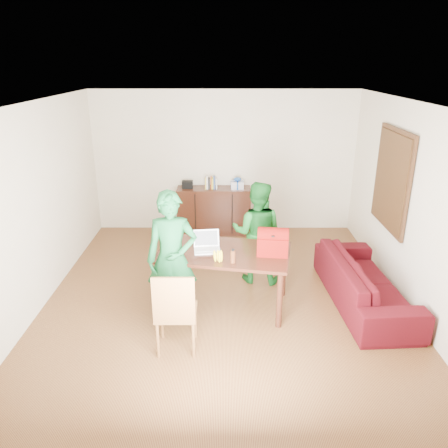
{
  "coord_description": "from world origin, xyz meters",
  "views": [
    {
      "loc": [
        0.01,
        -5.51,
        3.2
      ],
      "look_at": [
        -0.0,
        -0.01,
        1.12
      ],
      "focal_mm": 35.0,
      "sensor_mm": 36.0,
      "label": 1
    }
  ],
  "objects_px": {
    "chair": "(177,326)",
    "laptop": "(207,248)",
    "red_bag": "(273,244)",
    "table": "(224,258)",
    "sofa": "(365,282)",
    "person_far": "(257,232)",
    "bottle": "(233,256)",
    "person_near": "(172,259)"
  },
  "relations": [
    {
      "from": "chair",
      "to": "laptop",
      "type": "height_order",
      "value": "laptop"
    },
    {
      "from": "laptop",
      "to": "red_bag",
      "type": "distance_m",
      "value": 0.87
    },
    {
      "from": "table",
      "to": "laptop",
      "type": "distance_m",
      "value": 0.27
    },
    {
      "from": "chair",
      "to": "sofa",
      "type": "xyz_separation_m",
      "value": [
        2.5,
        1.05,
        0.02
      ]
    },
    {
      "from": "person_far",
      "to": "bottle",
      "type": "height_order",
      "value": "person_far"
    },
    {
      "from": "table",
      "to": "chair",
      "type": "xyz_separation_m",
      "value": [
        -0.55,
        -0.99,
        -0.41
      ]
    },
    {
      "from": "person_far",
      "to": "sofa",
      "type": "bearing_deg",
      "value": 167.03
    },
    {
      "from": "chair",
      "to": "red_bag",
      "type": "distance_m",
      "value": 1.61
    },
    {
      "from": "person_near",
      "to": "table",
      "type": "bearing_deg",
      "value": 26.83
    },
    {
      "from": "person_near",
      "to": "laptop",
      "type": "xyz_separation_m",
      "value": [
        0.42,
        0.37,
        -0.02
      ]
    },
    {
      "from": "sofa",
      "to": "laptop",
      "type": "bearing_deg",
      "value": 88.34
    },
    {
      "from": "bottle",
      "to": "sofa",
      "type": "xyz_separation_m",
      "value": [
        1.84,
        0.42,
        -0.58
      ]
    },
    {
      "from": "laptop",
      "to": "person_far",
      "type": "bearing_deg",
      "value": 39.96
    },
    {
      "from": "red_bag",
      "to": "person_far",
      "type": "bearing_deg",
      "value": 106.3
    },
    {
      "from": "chair",
      "to": "red_bag",
      "type": "bearing_deg",
      "value": 36.13
    },
    {
      "from": "table",
      "to": "chair",
      "type": "relative_size",
      "value": 1.83
    },
    {
      "from": "person_far",
      "to": "person_near",
      "type": "bearing_deg",
      "value": 56.31
    },
    {
      "from": "bottle",
      "to": "sofa",
      "type": "bearing_deg",
      "value": 12.81
    },
    {
      "from": "laptop",
      "to": "person_near",
      "type": "bearing_deg",
      "value": -144.88
    },
    {
      "from": "table",
      "to": "laptop",
      "type": "relative_size",
      "value": 5.11
    },
    {
      "from": "sofa",
      "to": "chair",
      "type": "bearing_deg",
      "value": 109.37
    },
    {
      "from": "chair",
      "to": "bottle",
      "type": "height_order",
      "value": "chair"
    },
    {
      "from": "laptop",
      "to": "red_bag",
      "type": "height_order",
      "value": "red_bag"
    },
    {
      "from": "chair",
      "to": "laptop",
      "type": "distance_m",
      "value": 1.18
    },
    {
      "from": "person_near",
      "to": "red_bag",
      "type": "distance_m",
      "value": 1.31
    },
    {
      "from": "person_far",
      "to": "laptop",
      "type": "height_order",
      "value": "person_far"
    },
    {
      "from": "person_far",
      "to": "chair",
      "type": "bearing_deg",
      "value": 70.83
    },
    {
      "from": "person_near",
      "to": "person_far",
      "type": "distance_m",
      "value": 1.6
    },
    {
      "from": "red_bag",
      "to": "sofa",
      "type": "xyz_separation_m",
      "value": [
        1.32,
        0.17,
        -0.64
      ]
    },
    {
      "from": "person_near",
      "to": "sofa",
      "type": "relative_size",
      "value": 0.8
    },
    {
      "from": "person_near",
      "to": "bottle",
      "type": "xyz_separation_m",
      "value": [
        0.76,
        0.02,
        0.03
      ]
    },
    {
      "from": "table",
      "to": "bottle",
      "type": "xyz_separation_m",
      "value": [
        0.11,
        -0.35,
        0.2
      ]
    },
    {
      "from": "person_near",
      "to": "bottle",
      "type": "bearing_deg",
      "value": -1.54
    },
    {
      "from": "table",
      "to": "bottle",
      "type": "distance_m",
      "value": 0.42
    },
    {
      "from": "table",
      "to": "sofa",
      "type": "relative_size",
      "value": 0.86
    },
    {
      "from": "chair",
      "to": "person_near",
      "type": "relative_size",
      "value": 0.59
    },
    {
      "from": "table",
      "to": "red_bag",
      "type": "height_order",
      "value": "red_bag"
    },
    {
      "from": "bottle",
      "to": "person_far",
      "type": "bearing_deg",
      "value": 70.97
    },
    {
      "from": "chair",
      "to": "bottle",
      "type": "relative_size",
      "value": 5.56
    },
    {
      "from": "person_near",
      "to": "laptop",
      "type": "bearing_deg",
      "value": 38.04
    },
    {
      "from": "chair",
      "to": "person_far",
      "type": "distance_m",
      "value": 2.07
    },
    {
      "from": "table",
      "to": "laptop",
      "type": "height_order",
      "value": "laptop"
    }
  ]
}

